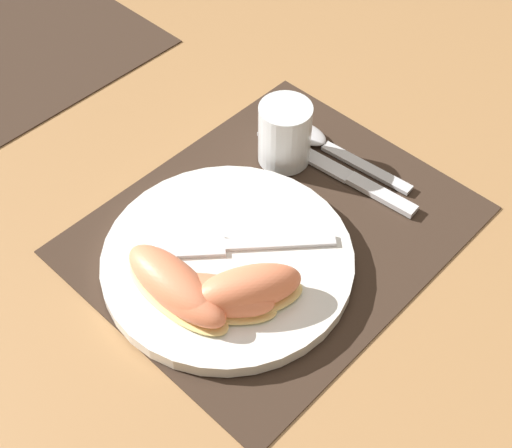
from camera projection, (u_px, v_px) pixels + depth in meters
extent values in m
plane|color=#A37547|center=(274.00, 230.00, 0.78)|extent=(3.00, 3.00, 0.00)
cube|color=#38281E|center=(274.00, 229.00, 0.78)|extent=(0.40, 0.33, 0.00)
cylinder|color=white|center=(227.00, 260.00, 0.74)|extent=(0.26, 0.26, 0.02)
cylinder|color=silver|center=(285.00, 134.00, 0.82)|extent=(0.06, 0.06, 0.08)
cylinder|color=yellow|center=(284.00, 145.00, 0.84)|extent=(0.05, 0.05, 0.04)
cube|color=silver|center=(381.00, 195.00, 0.81)|extent=(0.02, 0.09, 0.01)
cube|color=silver|center=(304.00, 153.00, 0.85)|extent=(0.03, 0.13, 0.01)
cube|color=silver|center=(366.00, 167.00, 0.84)|extent=(0.02, 0.12, 0.01)
ellipsoid|color=silver|center=(304.00, 133.00, 0.87)|extent=(0.04, 0.06, 0.01)
cube|color=silver|center=(281.00, 243.00, 0.74)|extent=(0.09, 0.09, 0.00)
cube|color=silver|center=(191.00, 247.00, 0.74)|extent=(0.07, 0.07, 0.00)
ellipsoid|color=#F4DB84|center=(173.00, 291.00, 0.70)|extent=(0.05, 0.12, 0.01)
ellipsoid|color=#F4845B|center=(172.00, 282.00, 0.69)|extent=(0.05, 0.12, 0.04)
ellipsoid|color=#F4DB84|center=(184.00, 304.00, 0.69)|extent=(0.05, 0.11, 0.01)
ellipsoid|color=#F4845B|center=(183.00, 296.00, 0.68)|extent=(0.05, 0.11, 0.03)
ellipsoid|color=#F4DB84|center=(214.00, 303.00, 0.69)|extent=(0.11, 0.13, 0.01)
ellipsoid|color=#F4845B|center=(213.00, 295.00, 0.68)|extent=(0.10, 0.12, 0.03)
ellipsoid|color=#F4DB84|center=(248.00, 298.00, 0.70)|extent=(0.12, 0.10, 0.01)
ellipsoid|color=#F4845B|center=(248.00, 288.00, 0.68)|extent=(0.11, 0.09, 0.04)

